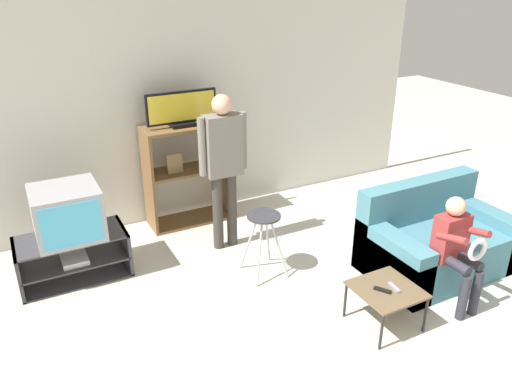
{
  "coord_description": "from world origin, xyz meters",
  "views": [
    {
      "loc": [
        -1.92,
        -1.72,
        2.79
      ],
      "look_at": [
        0.05,
        2.03,
        0.9
      ],
      "focal_mm": 35.0,
      "sensor_mm": 36.0,
      "label": 1
    }
  ],
  "objects_px": {
    "folding_stool": "(264,227)",
    "person_seated_child": "(457,245)",
    "remote_control_black": "(383,290)",
    "person_standing_adult": "(223,158)",
    "media_shelf": "(188,174)",
    "television_flat": "(182,110)",
    "couch": "(435,242)",
    "tv_stand": "(74,257)",
    "remote_control_white": "(394,287)",
    "television_main": "(67,213)",
    "snack_table": "(386,292)"
  },
  "relations": [
    {
      "from": "remote_control_white",
      "to": "remote_control_black",
      "type": "bearing_deg",
      "value": 178.15
    },
    {
      "from": "remote_control_white",
      "to": "tv_stand",
      "type": "bearing_deg",
      "value": 145.7
    },
    {
      "from": "television_flat",
      "to": "tv_stand",
      "type": "bearing_deg",
      "value": -156.34
    },
    {
      "from": "folding_stool",
      "to": "person_standing_adult",
      "type": "relative_size",
      "value": 0.39
    },
    {
      "from": "snack_table",
      "to": "remote_control_black",
      "type": "height_order",
      "value": "remote_control_black"
    },
    {
      "from": "remote_control_black",
      "to": "remote_control_white",
      "type": "xyz_separation_m",
      "value": [
        0.11,
        -0.02,
        0.0
      ]
    },
    {
      "from": "couch",
      "to": "person_standing_adult",
      "type": "distance_m",
      "value": 2.31
    },
    {
      "from": "television_flat",
      "to": "remote_control_white",
      "type": "height_order",
      "value": "television_flat"
    },
    {
      "from": "remote_control_black",
      "to": "person_standing_adult",
      "type": "bearing_deg",
      "value": 75.17
    },
    {
      "from": "folding_stool",
      "to": "person_seated_child",
      "type": "relative_size",
      "value": 0.63
    },
    {
      "from": "television_flat",
      "to": "person_standing_adult",
      "type": "bearing_deg",
      "value": -77.71
    },
    {
      "from": "tv_stand",
      "to": "remote_control_white",
      "type": "xyz_separation_m",
      "value": [
        2.27,
        -2.0,
        0.15
      ]
    },
    {
      "from": "person_standing_adult",
      "to": "person_seated_child",
      "type": "xyz_separation_m",
      "value": [
        1.36,
        -1.89,
        -0.42
      ]
    },
    {
      "from": "folding_stool",
      "to": "couch",
      "type": "relative_size",
      "value": 0.45
    },
    {
      "from": "remote_control_black",
      "to": "person_standing_adult",
      "type": "distance_m",
      "value": 2.06
    },
    {
      "from": "media_shelf",
      "to": "television_flat",
      "type": "xyz_separation_m",
      "value": [
        -0.03,
        -0.01,
        0.77
      ]
    },
    {
      "from": "media_shelf",
      "to": "television_flat",
      "type": "height_order",
      "value": "television_flat"
    },
    {
      "from": "media_shelf",
      "to": "person_seated_child",
      "type": "height_order",
      "value": "media_shelf"
    },
    {
      "from": "remote_control_white",
      "to": "person_standing_adult",
      "type": "bearing_deg",
      "value": 117.39
    },
    {
      "from": "television_flat",
      "to": "person_standing_adult",
      "type": "xyz_separation_m",
      "value": [
        0.16,
        -0.74,
        -0.35
      ]
    },
    {
      "from": "tv_stand",
      "to": "person_standing_adult",
      "type": "relative_size",
      "value": 0.61
    },
    {
      "from": "media_shelf",
      "to": "person_seated_child",
      "type": "distance_m",
      "value": 3.03
    },
    {
      "from": "tv_stand",
      "to": "media_shelf",
      "type": "distance_m",
      "value": 1.62
    },
    {
      "from": "tv_stand",
      "to": "couch",
      "type": "relative_size",
      "value": 0.71
    },
    {
      "from": "snack_table",
      "to": "person_seated_child",
      "type": "distance_m",
      "value": 0.77
    },
    {
      "from": "person_standing_adult",
      "to": "remote_control_white",
      "type": "bearing_deg",
      "value": -69.66
    },
    {
      "from": "tv_stand",
      "to": "media_shelf",
      "type": "height_order",
      "value": "media_shelf"
    },
    {
      "from": "television_main",
      "to": "television_flat",
      "type": "height_order",
      "value": "television_flat"
    },
    {
      "from": "remote_control_black",
      "to": "person_seated_child",
      "type": "distance_m",
      "value": 0.81
    },
    {
      "from": "snack_table",
      "to": "couch",
      "type": "xyz_separation_m",
      "value": [
        1.05,
        0.48,
        -0.04
      ]
    },
    {
      "from": "television_flat",
      "to": "remote_control_black",
      "type": "xyz_separation_m",
      "value": [
        0.75,
        -2.6,
        -1.01
      ]
    },
    {
      "from": "television_flat",
      "to": "remote_control_white",
      "type": "xyz_separation_m",
      "value": [
        0.86,
        -2.61,
        -1.01
      ]
    },
    {
      "from": "folding_stool",
      "to": "snack_table",
      "type": "height_order",
      "value": "folding_stool"
    },
    {
      "from": "remote_control_black",
      "to": "snack_table",
      "type": "bearing_deg",
      "value": -22.73
    },
    {
      "from": "folding_stool",
      "to": "couch",
      "type": "xyz_separation_m",
      "value": [
        1.58,
        -0.7,
        -0.23
      ]
    },
    {
      "from": "snack_table",
      "to": "person_seated_child",
      "type": "relative_size",
      "value": 0.5
    },
    {
      "from": "snack_table",
      "to": "couch",
      "type": "distance_m",
      "value": 1.16
    },
    {
      "from": "snack_table",
      "to": "person_seated_child",
      "type": "xyz_separation_m",
      "value": [
        0.72,
        -0.03,
        0.28
      ]
    },
    {
      "from": "remote_control_white",
      "to": "couch",
      "type": "relative_size",
      "value": 0.1
    },
    {
      "from": "tv_stand",
      "to": "television_flat",
      "type": "bearing_deg",
      "value": 23.66
    },
    {
      "from": "media_shelf",
      "to": "person_standing_adult",
      "type": "relative_size",
      "value": 0.71
    },
    {
      "from": "television_main",
      "to": "person_standing_adult",
      "type": "bearing_deg",
      "value": -4.88
    },
    {
      "from": "tv_stand",
      "to": "person_standing_adult",
      "type": "bearing_deg",
      "value": -4.28
    },
    {
      "from": "remote_control_black",
      "to": "remote_control_white",
      "type": "bearing_deg",
      "value": -41.22
    },
    {
      "from": "tv_stand",
      "to": "remote_control_white",
      "type": "distance_m",
      "value": 3.02
    },
    {
      "from": "tv_stand",
      "to": "person_seated_child",
      "type": "height_order",
      "value": "person_seated_child"
    },
    {
      "from": "television_main",
      "to": "snack_table",
      "type": "xyz_separation_m",
      "value": [
        2.2,
        -1.99,
        -0.37
      ]
    },
    {
      "from": "snack_table",
      "to": "remote_control_white",
      "type": "xyz_separation_m",
      "value": [
        0.05,
        -0.03,
        0.04
      ]
    },
    {
      "from": "snack_table",
      "to": "person_standing_adult",
      "type": "xyz_separation_m",
      "value": [
        -0.64,
        1.85,
        0.7
      ]
    },
    {
      "from": "television_flat",
      "to": "snack_table",
      "type": "bearing_deg",
      "value": -72.76
    }
  ]
}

